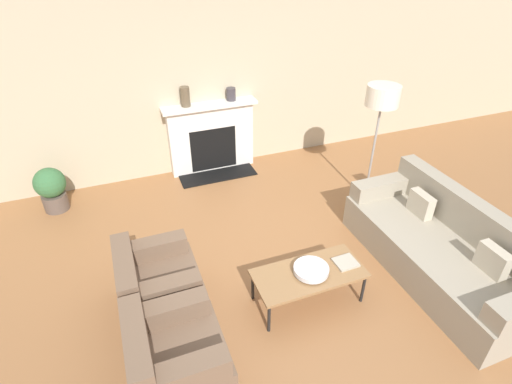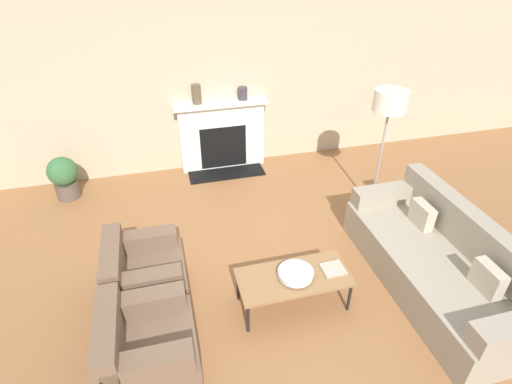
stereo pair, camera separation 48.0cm
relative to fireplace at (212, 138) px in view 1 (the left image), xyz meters
The scene contains 13 objects.
ground_plane 2.96m from the fireplace, 88.43° to the right, with size 18.00×18.00×0.00m, color #99663D.
wall_back 0.92m from the fireplace, 61.05° to the left, with size 18.00×0.06×2.90m.
fireplace is the anchor object (origin of this frame).
couch 3.65m from the fireplace, 61.64° to the right, with size 0.94×2.30×0.86m.
armchair_near 3.74m from the fireplace, 110.45° to the right, with size 0.76×0.80×0.75m.
armchair_far 2.94m from the fireplace, 116.38° to the right, with size 0.76×0.80×0.75m.
coffee_table 3.08m from the fireplace, 87.28° to the right, with size 1.13×0.52×0.39m.
bowl 3.09m from the fireplace, 87.03° to the right, with size 0.36×0.36×0.07m.
book 3.14m from the fireplace, 79.77° to the right, with size 0.23×0.21×0.02m.
floor_lamp 2.62m from the fireplace, 42.63° to the right, with size 0.42×0.42×1.68m.
mantel_vase_left 0.79m from the fireplace, behind, with size 0.14×0.14×0.29m.
mantel_vase_center_left 0.75m from the fireplace, ahead, with size 0.14×0.14×0.19m.
potted_plant 2.40m from the fireplace, behind, with size 0.41×0.41×0.63m.
Camera 1 is at (-1.48, -2.70, 3.25)m, focal length 28.00 mm.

